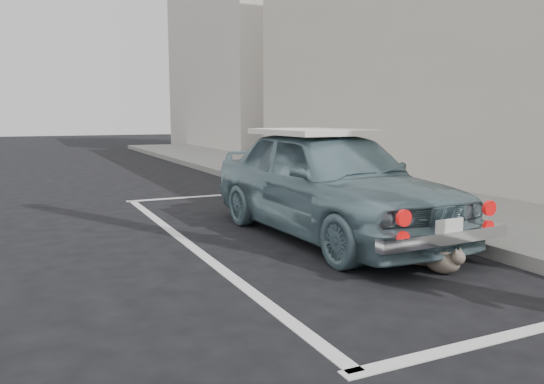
% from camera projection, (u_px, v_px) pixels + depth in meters
% --- Properties ---
extents(ground, '(80.00, 80.00, 0.00)m').
position_uv_depth(ground, '(420.00, 319.00, 3.95)').
color(ground, black).
rests_on(ground, ground).
extents(sidewalk, '(2.80, 40.00, 0.15)m').
position_uv_depth(sidewalk, '(507.00, 224.00, 7.08)').
color(sidewalk, slate).
rests_on(sidewalk, ground).
extents(building_far, '(3.50, 10.00, 8.00)m').
position_uv_depth(building_far, '(235.00, 60.00, 23.96)').
color(building_far, beige).
rests_on(building_far, ground).
extents(pline_rear, '(3.00, 0.12, 0.01)m').
position_uv_depth(pline_rear, '(524.00, 332.00, 3.72)').
color(pline_rear, silver).
rests_on(pline_rear, ground).
extents(pline_front, '(3.00, 0.12, 0.01)m').
position_uv_depth(pline_front, '(208.00, 196.00, 9.98)').
color(pline_front, silver).
rests_on(pline_front, ground).
extents(pline_side, '(0.12, 7.00, 0.01)m').
position_uv_depth(pline_side, '(188.00, 244.00, 6.26)').
color(pline_side, silver).
rests_on(pline_side, ground).
extents(retro_coupe, '(1.78, 4.11, 1.38)m').
position_uv_depth(retro_coupe, '(329.00, 181.00, 6.62)').
color(retro_coupe, slate).
rests_on(retro_coupe, ground).
extents(cat, '(0.33, 0.51, 0.28)m').
position_uv_depth(cat, '(444.00, 260.00, 5.09)').
color(cat, '#766959').
rests_on(cat, ground).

